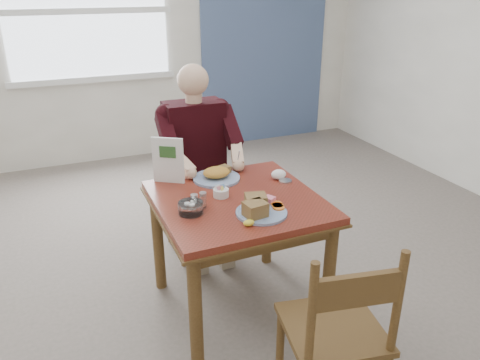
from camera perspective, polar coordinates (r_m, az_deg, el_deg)
name	(u,v)px	position (r m, az deg, el deg)	size (l,w,h in m)	color
floor	(238,306)	(3.05, -0.29, -15.06)	(6.00, 6.00, 0.00)	#635B50
wall_back	(128,30)	(5.31, -13.51, 17.36)	(5.50, 5.50, 0.00)	white
accent_panel	(265,25)	(5.79, 3.10, 18.36)	(1.60, 0.02, 2.80)	#465A83
lemon_wedge	(249,223)	(2.35, 1.08, -5.24)	(0.06, 0.04, 0.03)	yellow
napkin	(279,174)	(2.90, 4.73, 0.69)	(0.09, 0.08, 0.06)	white
metal_dish	(285,181)	(2.87, 5.54, -0.11)	(0.08, 0.08, 0.01)	silver
window	(86,11)	(5.21, -18.22, 18.99)	(1.72, 0.04, 1.42)	white
table	(237,216)	(2.70, -0.31, -4.36)	(0.92, 0.92, 0.75)	maroon
chair_far	(196,189)	(3.44, -5.42, -1.04)	(0.42, 0.42, 0.95)	brown
chair_near	(337,333)	(2.17, 11.74, -17.83)	(0.49, 0.49, 0.95)	brown
diner	(198,150)	(3.24, -5.15, 3.72)	(0.53, 0.56, 1.39)	gray
near_plate	(259,208)	(2.46, 2.33, -3.43)	(0.29, 0.27, 0.09)	white
far_plate	(217,175)	(2.89, -2.83, 0.65)	(0.38, 0.38, 0.08)	white
caddy	(221,193)	(2.66, -2.33, -1.55)	(0.11, 0.11, 0.07)	white
shakers	(199,201)	(2.52, -5.06, -2.53)	(0.09, 0.05, 0.09)	white
creamer	(191,208)	(2.48, -6.02, -3.37)	(0.13, 0.13, 0.06)	white
menu	(168,160)	(2.83, -8.76, 2.41)	(0.17, 0.12, 0.28)	white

